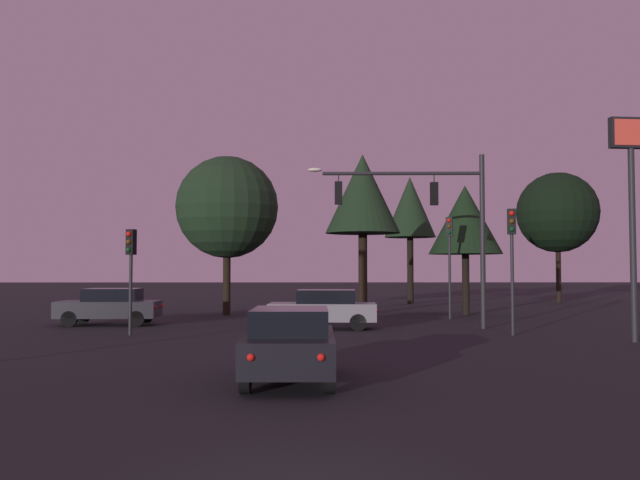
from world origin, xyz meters
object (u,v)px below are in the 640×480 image
at_px(tree_center_horizon, 227,207).
at_px(traffic_light_corner_left, 512,246).
at_px(store_sign_illuminated, 632,178).
at_px(tree_left_far, 465,220).
at_px(traffic_signal_mast_arm, 431,210).
at_px(car_crossing_left, 110,306).
at_px(car_nearside_lane, 290,343).
at_px(traffic_light_median, 131,260).
at_px(traffic_light_corner_right, 449,247).
at_px(tree_lot_edge, 363,195).
at_px(car_crossing_right, 323,308).
at_px(tree_behind_sign, 558,213).
at_px(tree_right_cluster, 410,208).

bearing_deg(tree_center_horizon, traffic_light_corner_left, -42.52).
height_order(store_sign_illuminated, tree_left_far, store_sign_illuminated).
xyz_separation_m(traffic_signal_mast_arm, car_crossing_left, (-13.12, 1.84, -3.85)).
relative_size(traffic_light_corner_left, tree_left_far, 0.67).
bearing_deg(store_sign_illuminated, car_nearside_lane, -145.94).
xyz_separation_m(store_sign_illuminated, tree_left_far, (-2.48, 12.47, -0.45)).
distance_m(traffic_signal_mast_arm, traffic_light_median, 11.54).
height_order(traffic_light_corner_right, tree_lot_edge, tree_lot_edge).
distance_m(car_crossing_right, tree_left_far, 11.41).
distance_m(tree_center_horizon, tree_lot_edge, 7.05).
relative_size(tree_behind_sign, tree_right_cluster, 1.06).
bearing_deg(tree_left_far, traffic_signal_mast_arm, -112.17).
relative_size(car_crossing_right, tree_right_cluster, 0.50).
xyz_separation_m(traffic_signal_mast_arm, store_sign_illuminated, (5.62, -4.78, 0.63)).
distance_m(traffic_light_median, store_sign_illuminated, 17.08).
bearing_deg(tree_behind_sign, store_sign_illuminated, -105.50).
height_order(car_crossing_left, tree_right_cluster, tree_right_cluster).
relative_size(traffic_light_corner_right, tree_behind_sign, 0.53).
distance_m(tree_right_cluster, tree_lot_edge, 10.83).
bearing_deg(traffic_light_corner_left, tree_behind_sign, 65.82).
bearing_deg(tree_left_far, car_crossing_right, -133.82).
height_order(car_nearside_lane, store_sign_illuminated, store_sign_illuminated).
distance_m(traffic_light_corner_right, car_nearside_lane, 18.46).
height_order(traffic_light_corner_left, car_crossing_right, traffic_light_corner_left).
bearing_deg(tree_center_horizon, car_nearside_lane, -78.86).
height_order(traffic_signal_mast_arm, tree_left_far, traffic_signal_mast_arm).
distance_m(traffic_light_corner_left, car_crossing_left, 16.30).
xyz_separation_m(traffic_light_median, car_crossing_left, (-2.02, 4.31, -1.87)).
distance_m(traffic_light_median, tree_left_far, 17.62).
bearing_deg(traffic_light_corner_right, car_crossing_right, -140.69).
bearing_deg(tree_behind_sign, car_crossing_left, -145.01).
relative_size(traffic_light_corner_left, car_crossing_right, 1.04).
bearing_deg(car_nearside_lane, store_sign_illuminated, 34.06).
bearing_deg(tree_lot_edge, tree_center_horizon, -174.57).
bearing_deg(traffic_light_median, tree_left_far, 35.52).
xyz_separation_m(traffic_light_median, store_sign_illuminated, (16.72, -2.31, 2.61)).
bearing_deg(tree_left_far, tree_center_horizon, 179.64).
relative_size(tree_behind_sign, tree_left_far, 1.37).
bearing_deg(car_nearside_lane, tree_right_cluster, 76.99).
bearing_deg(tree_center_horizon, tree_left_far, -0.36).
height_order(tree_left_far, tree_right_cluster, tree_right_cluster).
distance_m(store_sign_illuminated, tree_left_far, 12.73).
bearing_deg(tree_lot_edge, traffic_signal_mast_arm, -76.31).
bearing_deg(tree_left_far, car_crossing_left, -160.20).
distance_m(traffic_light_corner_right, tree_center_horizon, 11.34).
xyz_separation_m(car_crossing_left, store_sign_illuminated, (18.74, -6.62, 4.48)).
bearing_deg(traffic_signal_mast_arm, car_nearside_lane, -113.08).
relative_size(store_sign_illuminated, tree_right_cluster, 0.84).
bearing_deg(tree_right_cluster, traffic_light_corner_left, -88.83).
distance_m(traffic_light_median, tree_behind_sign, 32.52).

